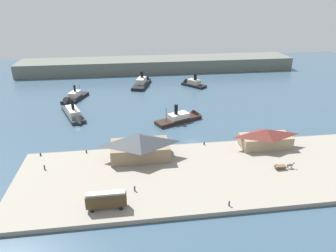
# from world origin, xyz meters

# --- Properties ---
(ground_plane) EXTENTS (320.00, 320.00, 0.00)m
(ground_plane) POSITION_xyz_m (0.00, 0.00, 0.00)
(ground_plane) COLOR #385166
(quay_promenade) EXTENTS (110.00, 36.00, 1.20)m
(quay_promenade) POSITION_xyz_m (0.00, -22.00, 0.60)
(quay_promenade) COLOR gray
(quay_promenade) RESTS_ON ground
(seawall_edge) EXTENTS (110.00, 0.80, 1.00)m
(seawall_edge) POSITION_xyz_m (0.00, -3.60, 0.50)
(seawall_edge) COLOR slate
(seawall_edge) RESTS_ON ground
(ferry_shed_west_terminal) EXTENTS (18.36, 10.73, 7.72)m
(ferry_shed_west_terminal) POSITION_xyz_m (-19.20, -10.75, 5.12)
(ferry_shed_west_terminal) COLOR #847056
(ferry_shed_west_terminal) RESTS_ON quay_promenade
(ferry_shed_central_terminal) EXTENTS (16.86, 7.55, 6.34)m
(ferry_shed_central_terminal) POSITION_xyz_m (22.75, -9.36, 4.42)
(ferry_shed_central_terminal) COLOR #998466
(ferry_shed_central_terminal) RESTS_ON quay_promenade
(street_tram) EXTENTS (9.60, 2.48, 4.58)m
(street_tram) POSITION_xyz_m (-28.62, -34.82, 3.85)
(street_tram) COLOR #4C381E
(street_tram) RESTS_ON quay_promenade
(horse_cart) EXTENTS (6.03, 1.57, 1.87)m
(horse_cart) POSITION_xyz_m (22.16, -23.64, 2.12)
(horse_cart) COLOR brown
(horse_cart) RESTS_ON quay_promenade
(pedestrian_at_waters_edge) EXTENTS (0.41, 0.41, 1.65)m
(pedestrian_at_waters_edge) POSITION_xyz_m (-21.72, -28.60, 1.95)
(pedestrian_at_waters_edge) COLOR #33384C
(pedestrian_at_waters_edge) RESTS_ON quay_promenade
(pedestrian_standing_center) EXTENTS (0.39, 0.39, 1.58)m
(pedestrian_standing_center) POSITION_xyz_m (0.81, -38.00, 1.92)
(pedestrian_standing_center) COLOR #33384C
(pedestrian_standing_center) RESTS_ON quay_promenade
(pedestrian_by_tram) EXTENTS (0.41, 0.41, 1.65)m
(pedestrian_by_tram) POSITION_xyz_m (-47.43, -14.30, 1.95)
(pedestrian_by_tram) COLOR #33384C
(pedestrian_by_tram) RESTS_ON quay_promenade
(mooring_post_center_west) EXTENTS (0.44, 0.44, 0.90)m
(mooring_post_center_west) POSITION_xyz_m (-50.61, -5.38, 1.65)
(mooring_post_center_west) COLOR black
(mooring_post_center_west) RESTS_ON quay_promenade
(mooring_post_center_east) EXTENTS (0.44, 0.44, 0.90)m
(mooring_post_center_east) POSITION_xyz_m (2.86, -5.19, 1.65)
(mooring_post_center_east) COLOR black
(mooring_post_center_east) RESTS_ON quay_promenade
(mooring_post_west) EXTENTS (0.44, 0.44, 0.90)m
(mooring_post_west) POSITION_xyz_m (-36.37, -5.33, 1.65)
(mooring_post_west) COLOR black
(mooring_post_west) RESTS_ON quay_promenade
(ferry_departing_north) EXTENTS (21.98, 14.01, 9.35)m
(ferry_departing_north) POSITION_xyz_m (0.59, 20.08, 1.25)
(ferry_departing_north) COLOR black
(ferry_departing_north) RESTS_ON ground
(ferry_moored_west) EXTENTS (13.33, 23.87, 9.68)m
(ferry_moored_west) POSITION_xyz_m (-44.51, 28.64, 1.23)
(ferry_moored_west) COLOR #23282D
(ferry_moored_west) RESTS_ON ground
(ferry_approaching_east) EXTENTS (13.96, 15.22, 9.12)m
(ferry_approaching_east) POSITION_xyz_m (14.39, 70.13, 1.36)
(ferry_approaching_east) COLOR black
(ferry_approaching_east) RESTS_ON ground
(ferry_moored_east) EXTENTS (12.35, 19.77, 9.28)m
(ferry_moored_east) POSITION_xyz_m (-48.57, 51.72, 1.17)
(ferry_moored_east) COLOR black
(ferry_moored_east) RESTS_ON ground
(ferry_approaching_west) EXTENTS (12.78, 23.86, 10.34)m
(ferry_approaching_west) POSITION_xyz_m (-12.77, 76.19, 1.43)
(ferry_approaching_west) COLOR black
(ferry_approaching_west) RESTS_ON ground
(far_headland) EXTENTS (180.00, 24.00, 8.00)m
(far_headland) POSITION_xyz_m (0.00, 110.00, 4.00)
(far_headland) COLOR #60665B
(far_headland) RESTS_ON ground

